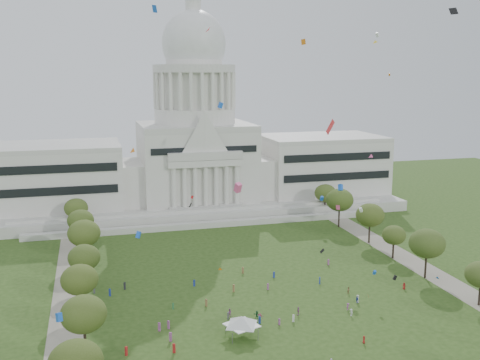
# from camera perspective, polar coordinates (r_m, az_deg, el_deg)

# --- Properties ---
(ground) EXTENTS (400.00, 400.00, 0.00)m
(ground) POSITION_cam_1_polar(r_m,az_deg,el_deg) (127.71, 5.47, -14.40)
(ground) COLOR #2A4816
(ground) RESTS_ON ground
(capitol) EXTENTS (160.00, 64.50, 91.30)m
(capitol) POSITION_cam_1_polar(r_m,az_deg,el_deg) (227.55, -4.53, 2.72)
(capitol) COLOR beige
(capitol) RESTS_ON ground
(path_left) EXTENTS (8.00, 160.00, 0.04)m
(path_left) POSITION_cam_1_polar(r_m,az_deg,el_deg) (148.32, -16.94, -11.14)
(path_left) COLOR gray
(path_left) RESTS_ON ground
(path_right) EXTENTS (8.00, 160.00, 0.04)m
(path_right) POSITION_cam_1_polar(r_m,az_deg,el_deg) (173.10, 17.05, -7.94)
(path_right) COLOR gray
(path_right) RESTS_ON ground
(row_tree_l_1) EXTENTS (8.86, 8.86, 12.59)m
(row_tree_l_1) POSITION_cam_1_polar(r_m,az_deg,el_deg) (114.33, -15.60, -12.99)
(row_tree_l_1) COLOR black
(row_tree_l_1) RESTS_ON ground
(row_tree_l_2) EXTENTS (8.42, 8.42, 11.97)m
(row_tree_l_2) POSITION_cam_1_polar(r_m,az_deg,el_deg) (133.34, -15.99, -9.71)
(row_tree_l_2) COLOR black
(row_tree_l_2) RESTS_ON ground
(row_tree_r_2) EXTENTS (9.55, 9.55, 13.58)m
(row_tree_r_2) POSITION_cam_1_polar(r_m,az_deg,el_deg) (158.21, 18.47, -6.14)
(row_tree_r_2) COLOR black
(row_tree_r_2) RESTS_ON ground
(row_tree_l_3) EXTENTS (8.12, 8.12, 11.55)m
(row_tree_l_3) POSITION_cam_1_polar(r_m,az_deg,el_deg) (149.11, -15.56, -7.59)
(row_tree_l_3) COLOR black
(row_tree_l_3) RESTS_ON ground
(row_tree_r_3) EXTENTS (7.01, 7.01, 9.98)m
(row_tree_r_3) POSITION_cam_1_polar(r_m,az_deg,el_deg) (172.83, 15.37, -5.42)
(row_tree_r_3) COLOR black
(row_tree_r_3) RESTS_ON ground
(row_tree_l_4) EXTENTS (9.29, 9.29, 13.21)m
(row_tree_l_4) POSITION_cam_1_polar(r_m,az_deg,el_deg) (166.47, -15.57, -5.23)
(row_tree_l_4) COLOR black
(row_tree_l_4) RESTS_ON ground
(row_tree_r_4) EXTENTS (9.19, 9.19, 13.06)m
(row_tree_r_4) POSITION_cam_1_polar(r_m,az_deg,el_deg) (185.46, 13.07, -3.50)
(row_tree_r_4) COLOR black
(row_tree_r_4) RESTS_ON ground
(row_tree_l_5) EXTENTS (8.33, 8.33, 11.85)m
(row_tree_l_5) POSITION_cam_1_polar(r_m,az_deg,el_deg) (184.69, -15.89, -3.97)
(row_tree_l_5) COLOR black
(row_tree_l_5) RESTS_ON ground
(row_tree_r_5) EXTENTS (9.82, 9.82, 13.96)m
(row_tree_r_5) POSITION_cam_1_polar(r_m,az_deg,el_deg) (202.21, 10.08, -2.01)
(row_tree_r_5) COLOR black
(row_tree_r_5) RESTS_ON ground
(row_tree_l_6) EXTENTS (8.19, 8.19, 11.64)m
(row_tree_l_6) POSITION_cam_1_polar(r_m,az_deg,el_deg) (202.37, -16.32, -2.75)
(row_tree_l_6) COLOR black
(row_tree_l_6) RESTS_ON ground
(row_tree_r_6) EXTENTS (8.42, 8.42, 11.97)m
(row_tree_r_6) POSITION_cam_1_polar(r_m,az_deg,el_deg) (219.44, 8.67, -1.33)
(row_tree_r_6) COLOR black
(row_tree_r_6) RESTS_ON ground
(event_tent) EXTENTS (10.61, 10.61, 4.61)m
(event_tent) POSITION_cam_1_polar(r_m,az_deg,el_deg) (120.50, 0.18, -14.09)
(event_tent) COLOR #4C4C4C
(event_tent) RESTS_ON ground
(person_0) EXTENTS (1.01, 1.03, 1.79)m
(person_0) POSITION_cam_1_polar(r_m,az_deg,el_deg) (151.46, 16.33, -10.28)
(person_0) COLOR #B21E1E
(person_0) RESTS_ON ground
(person_2) EXTENTS (0.96, 0.73, 1.75)m
(person_2) POSITION_cam_1_polar(r_m,az_deg,el_deg) (145.43, 10.99, -10.94)
(person_2) COLOR olive
(person_2) RESTS_ON ground
(person_3) EXTENTS (0.68, 1.14, 1.68)m
(person_3) POSITION_cam_1_polar(r_m,az_deg,el_deg) (133.26, 11.22, -13.05)
(person_3) COLOR silver
(person_3) RESTS_ON ground
(person_4) EXTENTS (1.00, 1.30, 1.97)m
(person_4) POSITION_cam_1_polar(r_m,az_deg,el_deg) (131.82, 5.94, -13.10)
(person_4) COLOR #994C8C
(person_4) RESTS_ON ground
(person_5) EXTENTS (1.87, 1.44, 1.88)m
(person_5) POSITION_cam_1_polar(r_m,az_deg,el_deg) (129.48, 1.73, -13.53)
(person_5) COLOR #33723F
(person_5) RESTS_ON ground
(person_6) EXTENTS (0.62, 0.85, 1.58)m
(person_6) POSITION_cam_1_polar(r_m,az_deg,el_deg) (121.72, 12.47, -15.54)
(person_6) COLOR #B21E1E
(person_6) RESTS_ON ground
(person_8) EXTENTS (0.99, 0.72, 1.84)m
(person_8) POSITION_cam_1_polar(r_m,az_deg,el_deg) (130.63, -1.07, -13.30)
(person_8) COLOR #994C8C
(person_8) RESTS_ON ground
(person_9) EXTENTS (1.24, 1.05, 1.71)m
(person_9) POSITION_cam_1_polar(r_m,az_deg,el_deg) (136.12, 10.91, -12.51)
(person_9) COLOR #994C8C
(person_9) RESTS_ON ground
(person_10) EXTENTS (0.72, 1.07, 1.68)m
(person_10) POSITION_cam_1_polar(r_m,az_deg,el_deg) (140.33, 11.81, -11.81)
(person_10) COLOR navy
(person_10) RESTS_ON ground
(distant_crowd) EXTENTS (65.77, 40.00, 1.93)m
(distant_crowd) POSITION_cam_1_polar(r_m,az_deg,el_deg) (135.99, -2.53, -12.31)
(distant_crowd) COLOR #B21E1E
(distant_crowd) RESTS_ON ground
(kite_swarm) EXTENTS (98.74, 106.91, 66.38)m
(kite_swarm) POSITION_cam_1_polar(r_m,az_deg,el_deg) (129.69, 6.38, -0.82)
(kite_swarm) COLOR orange
(kite_swarm) RESTS_ON ground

